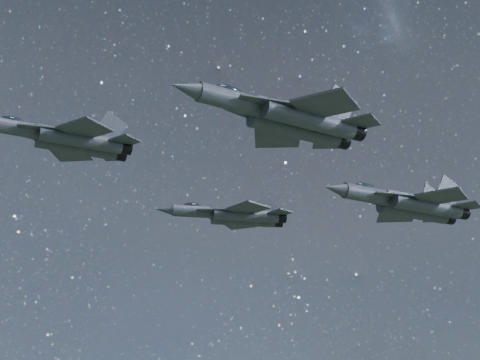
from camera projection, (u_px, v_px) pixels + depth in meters
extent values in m
cylinder|color=#353A43|center=(24.00, 129.00, 62.49)|extent=(7.04, 2.66, 1.45)
ellipsoid|color=#19222E|center=(12.00, 120.00, 62.28)|extent=(2.35, 1.36, 0.72)
cube|color=#353A43|center=(76.00, 139.00, 64.41)|extent=(7.76, 2.73, 1.21)
cylinder|color=#353A43|center=(81.00, 140.00, 63.63)|extent=(7.95, 2.82, 1.45)
cylinder|color=#353A43|center=(77.00, 147.00, 65.20)|extent=(7.95, 2.82, 1.45)
cylinder|color=black|center=(125.00, 148.00, 65.34)|extent=(1.43, 1.53, 1.34)
cylinder|color=black|center=(120.00, 154.00, 66.92)|extent=(1.43, 1.53, 1.34)
cube|color=#353A43|center=(44.00, 129.00, 62.05)|extent=(4.85, 1.09, 0.11)
cube|color=#353A43|center=(40.00, 139.00, 64.18)|extent=(4.88, 2.71, 0.11)
cube|color=#353A43|center=(85.00, 129.00, 61.73)|extent=(5.31, 5.34, 0.19)
cube|color=#353A43|center=(70.00, 153.00, 67.08)|extent=(4.77, 5.03, 0.19)
cube|color=#353A43|center=(125.00, 141.00, 64.23)|extent=(3.14, 3.16, 0.14)
cube|color=#353A43|center=(113.00, 156.00, 67.86)|extent=(2.80, 2.91, 0.14)
cube|color=#353A43|center=(111.00, 127.00, 65.13)|extent=(3.24, 0.56, 3.31)
cube|color=#353A43|center=(105.00, 136.00, 67.10)|extent=(3.16, 0.98, 3.31)
cylinder|color=#353A43|center=(202.00, 212.00, 87.65)|extent=(7.66, 2.21, 1.59)
cone|color=#353A43|center=(164.00, 210.00, 86.83)|extent=(2.56, 1.63, 1.43)
ellipsoid|color=#19222E|center=(193.00, 206.00, 87.71)|extent=(2.51, 1.27, 0.79)
cube|color=#353A43|center=(241.00, 214.00, 88.52)|extent=(8.46, 2.22, 1.33)
cylinder|color=#353A43|center=(246.00, 215.00, 87.49)|extent=(8.67, 2.30, 1.59)
cylinder|color=#353A43|center=(243.00, 220.00, 89.37)|extent=(8.67, 2.30, 1.59)
cylinder|color=black|center=(281.00, 217.00, 88.28)|extent=(1.44, 1.57, 1.47)
cylinder|color=black|center=(277.00, 222.00, 90.16)|extent=(1.44, 1.57, 1.47)
cube|color=#353A43|center=(217.00, 210.00, 86.65)|extent=(5.41, 2.52, 0.12)
cube|color=#353A43|center=(214.00, 216.00, 89.18)|extent=(5.40, 1.69, 0.12)
cube|color=#353A43|center=(248.00, 208.00, 85.27)|extent=(5.45, 5.67, 0.20)
cube|color=#353A43|center=(238.00, 224.00, 91.66)|extent=(5.73, 5.83, 0.20)
cube|color=#353A43|center=(280.00, 213.00, 87.06)|extent=(3.21, 3.31, 0.15)
cube|color=#353A43|center=(272.00, 223.00, 91.38)|extent=(3.38, 3.43, 0.15)
cube|color=#353A43|center=(268.00, 202.00, 88.43)|extent=(3.52, 0.74, 3.63)
cube|color=#353A43|center=(264.00, 208.00, 90.78)|extent=(3.56, 0.53, 3.63)
cylinder|color=#353A43|center=(242.00, 103.00, 55.27)|extent=(8.14, 3.62, 1.68)
cone|color=#353A43|center=(185.00, 88.00, 52.88)|extent=(2.88, 2.11, 1.51)
ellipsoid|color=#19222E|center=(228.00, 91.00, 54.96)|extent=(2.77, 1.74, 0.83)
cube|color=#353A43|center=(298.00, 118.00, 57.84)|extent=(8.96, 3.77, 1.40)
cylinder|color=#353A43|center=(309.00, 119.00, 56.99)|extent=(9.19, 3.89, 1.68)
cylinder|color=#353A43|center=(295.00, 129.00, 58.75)|extent=(9.19, 3.89, 1.68)
cylinder|color=black|center=(355.00, 131.00, 59.28)|extent=(1.74, 1.85, 1.55)
cylinder|color=black|center=(340.00, 140.00, 61.04)|extent=(1.74, 1.85, 1.55)
cube|color=#353A43|center=(271.00, 103.00, 54.94)|extent=(5.67, 1.52, 0.13)
cube|color=#353A43|center=(253.00, 116.00, 57.31)|extent=(5.57, 3.48, 0.13)
cube|color=#353A43|center=(325.00, 105.00, 54.86)|extent=(6.18, 6.16, 0.22)
cube|color=#353A43|center=(277.00, 137.00, 60.83)|extent=(5.30, 5.65, 0.22)
cube|color=#353A43|center=(361.00, 122.00, 58.02)|extent=(3.66, 3.66, 0.16)
cube|color=#353A43|center=(327.00, 142.00, 62.06)|extent=(3.11, 3.26, 0.16)
cube|color=#353A43|center=(339.00, 105.00, 58.94)|extent=(3.73, 0.81, 3.84)
cube|color=#353A43|center=(321.00, 117.00, 61.13)|extent=(3.59, 1.39, 3.84)
cylinder|color=#353A43|center=(375.00, 196.00, 65.96)|extent=(7.57, 3.02, 1.56)
cone|color=#353A43|center=(335.00, 189.00, 63.94)|extent=(2.64, 1.86, 1.40)
ellipsoid|color=#19222E|center=(365.00, 187.00, 65.72)|extent=(2.55, 1.51, 0.77)
cube|color=#353A43|center=(416.00, 204.00, 68.14)|extent=(8.34, 3.12, 1.30)
cylinder|color=#353A43|center=(427.00, 206.00, 67.31)|extent=(8.55, 3.22, 1.56)
cylinder|color=#353A43|center=(413.00, 211.00, 68.99)|extent=(8.55, 3.22, 1.56)
cylinder|color=black|center=(461.00, 212.00, 69.25)|extent=(1.56, 1.67, 1.44)
cylinder|color=black|center=(447.00, 217.00, 70.92)|extent=(1.56, 1.67, 1.44)
cube|color=#353A43|center=(399.00, 196.00, 65.55)|extent=(5.22, 1.16, 0.12)
cube|color=#353A43|center=(381.00, 204.00, 67.81)|extent=(5.23, 3.02, 0.12)
cube|color=#353A43|center=(442.00, 197.00, 65.29)|extent=(5.72, 5.74, 0.20)
cube|color=#353A43|center=(397.00, 215.00, 70.98)|extent=(5.07, 5.36, 0.20)
cube|color=#353A43|center=(467.00, 206.00, 68.06)|extent=(3.38, 3.40, 0.15)
cube|color=#353A43|center=(436.00, 218.00, 71.91)|extent=(2.97, 3.10, 0.15)
cube|color=#353A43|center=(448.00, 192.00, 68.99)|extent=(3.48, 0.63, 3.56)
cube|color=#353A43|center=(431.00, 199.00, 71.08)|extent=(3.38, 1.13, 3.56)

